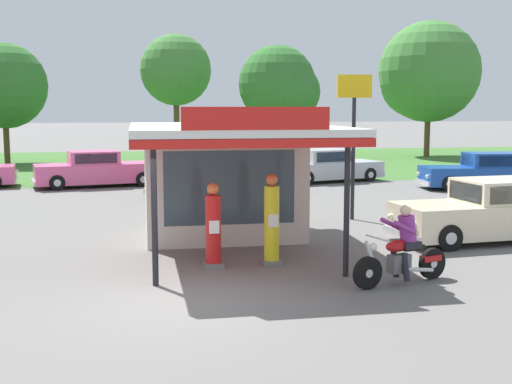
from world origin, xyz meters
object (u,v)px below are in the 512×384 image
at_px(roadside_pole_sign, 354,121).
at_px(parked_car_back_row_centre_right, 328,167).
at_px(gas_pump_offside, 272,223).
at_px(parked_car_second_row_spare, 484,172).
at_px(gas_pump_nearside, 213,229).
at_px(parked_car_back_row_centre, 97,170).
at_px(featured_classic_sedan, 490,213).
at_px(parked_car_back_row_far_left, 211,178).
at_px(motorcycle_with_rider, 403,251).

bearing_deg(roadside_pole_sign, parked_car_back_row_centre_right, 77.50).
height_order(gas_pump_offside, parked_car_second_row_spare, gas_pump_offside).
relative_size(parked_car_back_row_centre_right, roadside_pole_sign, 1.25).
bearing_deg(gas_pump_nearside, gas_pump_offside, 0.00).
bearing_deg(parked_car_back_row_centre, featured_classic_sedan, -52.50).
xyz_separation_m(gas_pump_nearside, gas_pump_offside, (1.30, 0.00, 0.09)).
xyz_separation_m(gas_pump_offside, roadside_pole_sign, (3.69, 5.33, 2.15)).
bearing_deg(featured_classic_sedan, parked_car_second_row_spare, 61.12).
bearing_deg(featured_classic_sedan, parked_car_back_row_centre, 127.50).
height_order(featured_classic_sedan, parked_car_back_row_far_left, featured_classic_sedan).
height_order(gas_pump_nearside, parked_car_back_row_far_left, gas_pump_nearside).
bearing_deg(motorcycle_with_rider, parked_car_back_row_centre, 111.18).
xyz_separation_m(gas_pump_nearside, parked_car_back_row_centre, (-3.36, 15.70, -0.13)).
distance_m(featured_classic_sedan, parked_car_back_row_centre, 17.81).
height_order(motorcycle_with_rider, parked_car_second_row_spare, motorcycle_with_rider).
bearing_deg(motorcycle_with_rider, parked_car_back_row_far_left, 99.26).
bearing_deg(parked_car_second_row_spare, roadside_pole_sign, -141.59).
bearing_deg(motorcycle_with_rider, parked_car_back_row_centre_right, 78.01).
bearing_deg(featured_classic_sedan, parked_car_back_row_far_left, 121.40).
bearing_deg(parked_car_second_row_spare, parked_car_back_row_far_left, -179.92).
bearing_deg(parked_car_back_row_centre, parked_car_second_row_spare, -13.43).
relative_size(gas_pump_offside, parked_car_back_row_centre_right, 0.36).
height_order(parked_car_back_row_centre_right, roadside_pole_sign, roadside_pole_sign).
bearing_deg(gas_pump_nearside, parked_car_second_row_spare, 41.90).
xyz_separation_m(featured_classic_sedan, parked_car_back_row_far_left, (-6.22, 10.18, -0.04)).
bearing_deg(gas_pump_offside, featured_classic_sedan, 14.19).
height_order(gas_pump_nearside, roadside_pole_sign, roadside_pole_sign).
bearing_deg(parked_car_second_row_spare, parked_car_back_row_centre_right, 146.26).
distance_m(parked_car_back_row_centre_right, parked_car_back_row_far_left, 7.17).
relative_size(featured_classic_sedan, parked_car_second_row_spare, 0.97).
relative_size(featured_classic_sedan, parked_car_back_row_centre, 0.90).
relative_size(gas_pump_offside, parked_car_back_row_centre, 0.35).
distance_m(featured_classic_sedan, parked_car_back_row_centre_right, 14.09).
bearing_deg(parked_car_back_row_far_left, featured_classic_sedan, -58.60).
relative_size(parked_car_back_row_centre, parked_car_back_row_far_left, 1.06).
bearing_deg(featured_classic_sedan, parked_car_back_row_centre_right, 90.82).
relative_size(parked_car_back_row_centre_right, parked_car_back_row_centre, 0.96).
bearing_deg(gas_pump_offside, motorcycle_with_rider, -42.82).
bearing_deg(parked_car_back_row_far_left, gas_pump_nearside, -96.17).
bearing_deg(motorcycle_with_rider, featured_classic_sedan, 42.41).
bearing_deg(parked_car_back_row_centre_right, parked_car_back_row_far_left, -146.98).
xyz_separation_m(featured_classic_sedan, parked_car_second_row_spare, (5.63, 10.20, -0.02)).
xyz_separation_m(gas_pump_offside, parked_car_second_row_spare, (11.81, 11.76, -0.22)).
xyz_separation_m(gas_pump_offside, parked_car_back_row_centre_right, (5.98, 15.66, -0.23)).
height_order(parked_car_back_row_far_left, roadside_pole_sign, roadside_pole_sign).
bearing_deg(roadside_pole_sign, gas_pump_nearside, -133.15).
xyz_separation_m(gas_pump_nearside, parked_car_back_row_far_left, (1.27, 11.75, -0.15)).
relative_size(gas_pump_offside, parked_car_second_row_spare, 0.38).
distance_m(gas_pump_offside, parked_car_back_row_centre, 16.37).
height_order(motorcycle_with_rider, parked_car_back_row_centre, parked_car_back_row_centre).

